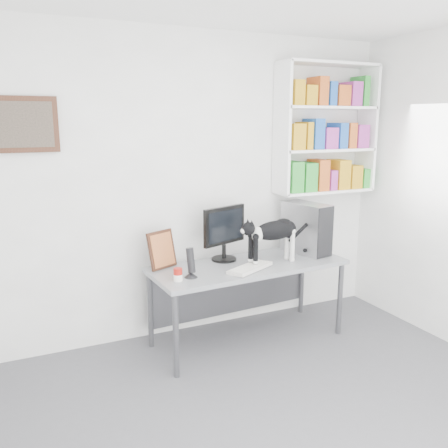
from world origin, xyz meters
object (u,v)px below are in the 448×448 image
(bookshelf, at_px, (326,129))
(pc_tower, at_px, (306,228))
(desk, at_px, (248,302))
(soup_can, at_px, (178,275))
(keyboard, at_px, (250,268))
(leaning_print, at_px, (162,249))
(monitor, at_px, (224,233))
(speaker, at_px, (191,262))
(cat, at_px, (273,241))

(bookshelf, distance_m, pc_tower, 0.99)
(desk, relative_size, soup_can, 16.75)
(desk, xyz_separation_m, keyboard, (-0.07, -0.16, 0.37))
(desk, height_order, keyboard, keyboard)
(bookshelf, bearing_deg, leaning_print, -176.36)
(monitor, height_order, soup_can, monitor)
(speaker, xyz_separation_m, soup_can, (-0.12, -0.04, -0.07))
(keyboard, xyz_separation_m, cat, (0.27, 0.08, 0.18))
(monitor, distance_m, leaning_print, 0.57)
(monitor, distance_m, pc_tower, 0.81)
(cat, bearing_deg, bookshelf, 19.52)
(monitor, xyz_separation_m, keyboard, (0.08, -0.34, -0.23))
(keyboard, relative_size, leaning_print, 1.32)
(speaker, bearing_deg, bookshelf, -2.87)
(monitor, distance_m, cat, 0.44)
(speaker, xyz_separation_m, leaning_print, (-0.13, 0.34, 0.04))
(speaker, height_order, soup_can, speaker)
(soup_can, bearing_deg, speaker, 17.82)
(pc_tower, bearing_deg, keyboard, -172.89)
(leaning_print, relative_size, soup_can, 3.22)
(soup_can, bearing_deg, desk, 13.72)
(monitor, relative_size, speaker, 1.98)
(bookshelf, xyz_separation_m, soup_can, (-1.70, -0.49, -1.09))
(speaker, bearing_deg, pc_tower, -7.98)
(monitor, bearing_deg, desk, -71.27)
(bookshelf, bearing_deg, soup_can, -164.09)
(soup_can, distance_m, cat, 0.92)
(pc_tower, distance_m, cat, 0.49)
(keyboard, bearing_deg, desk, 39.87)
(monitor, height_order, pc_tower, monitor)
(monitor, xyz_separation_m, soup_can, (-0.56, -0.36, -0.20))
(keyboard, bearing_deg, pc_tower, -7.17)
(bookshelf, height_order, speaker, bookshelf)
(desk, relative_size, pc_tower, 3.62)
(bookshelf, relative_size, desk, 0.73)
(monitor, distance_m, keyboard, 0.42)
(monitor, bearing_deg, keyboard, -96.28)
(pc_tower, relative_size, speaker, 1.89)
(keyboard, height_order, pc_tower, pc_tower)
(leaning_print, bearing_deg, desk, -40.45)
(leaning_print, bearing_deg, monitor, -26.16)
(desk, height_order, leaning_print, leaning_print)
(cat, bearing_deg, keyboard, -169.83)
(bookshelf, relative_size, pc_tower, 2.63)
(bookshelf, distance_m, monitor, 1.46)
(bookshelf, height_order, keyboard, bookshelf)
(soup_can, bearing_deg, cat, 6.15)
(desk, bearing_deg, leaning_print, 160.63)
(speaker, bearing_deg, monitor, 17.72)
(bookshelf, bearing_deg, keyboard, -156.26)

